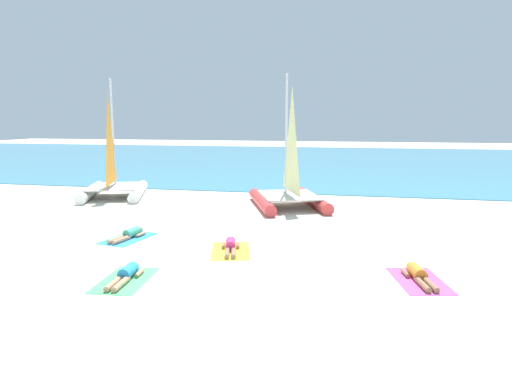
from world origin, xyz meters
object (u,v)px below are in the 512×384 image
sailboat_white (113,180)px  towel_center_right (231,251)px  sunbather_center_left (126,274)px  towel_rightmost (419,281)px  sailboat_red (289,188)px  towel_leftmost (128,238)px  sunbather_leftmost (129,234)px  sunbather_rightmost (418,275)px  towel_center_left (125,280)px  sunbather_center_right (231,246)px

sailboat_white → towel_center_right: bearing=-64.1°
sunbather_center_left → towel_rightmost: 7.04m
sailboat_red → sailboat_white: (-8.84, 0.75, 0.00)m
towel_leftmost → sunbather_center_left: 3.92m
towel_leftmost → towel_center_right: (3.62, -0.67, 0.00)m
sailboat_white → sunbather_center_left: size_ratio=3.72×
sailboat_red → towel_rightmost: (4.35, -8.51, -0.86)m
sunbather_leftmost → sailboat_red: bearing=65.8°
towel_rightmost → sunbather_rightmost: (-0.01, 0.07, 0.13)m
towel_center_left → sailboat_white: bearing=120.4°
sailboat_white → towel_center_right: 11.29m
towel_leftmost → towel_rightmost: bearing=-13.8°
towel_rightmost → towel_center_right: bearing=164.0°
towel_rightmost → sunbather_rightmost: sunbather_rightmost is taller
sailboat_white → sunbather_leftmost: (4.51, -7.07, -0.74)m
sunbather_leftmost → sunbather_center_right: (3.59, -0.67, 0.00)m
sunbather_leftmost → sunbather_center_left: same height
sunbather_rightmost → sailboat_red: bearing=105.1°
sunbather_center_left → sunbather_rightmost: 7.04m
sailboat_red → sunbather_rightmost: 9.52m
sailboat_red → towel_leftmost: sailboat_red is taller
towel_center_left → sunbather_rightmost: sunbather_rightmost is taller
sailboat_red → sunbather_center_left: size_ratio=3.71×
sunbather_center_right → sunbather_rightmost: same height
sunbather_center_left → towel_center_right: (1.84, 2.82, -0.13)m
sunbather_rightmost → sunbather_center_left: bearing=179.6°
towel_center_left → sunbather_center_left: 0.14m
towel_center_left → towel_rightmost: 7.05m
sunbather_rightmost → towel_rightmost: bearing=-90.0°
towel_center_left → towel_leftmost: bearing=116.6°
sunbather_center_left → sunbather_rightmost: same height
towel_center_right → towel_center_left: bearing=-122.4°
sailboat_white → sunbather_rightmost: size_ratio=3.73×
sunbather_leftmost → sunbather_rightmost: (8.66, -2.13, 0.00)m
towel_leftmost → sunbather_leftmost: size_ratio=1.21×
towel_leftmost → towel_rightmost: 8.94m
sunbather_center_left → towel_center_left: bearing=-90.0°
sailboat_white → sunbather_rightmost: 16.08m
sailboat_red → towel_leftmost: (-4.34, -6.38, -0.86)m
towel_leftmost → sunbather_center_left: bearing=-63.0°
sailboat_red → sunbather_rightmost: bearing=-83.5°
towel_center_right → sunbather_center_right: bearing=104.4°
sailboat_white → sunbather_rightmost: (13.18, -9.20, -0.74)m
sunbather_leftmost → sailboat_white: bearing=132.8°
sunbather_center_left → towel_rightmost: sunbather_center_left is taller
sunbather_center_left → sunbather_center_right: bearing=52.7°
sailboat_red → towel_center_right: size_ratio=3.06×
sailboat_white → towel_center_left: sailboat_white is taller
sailboat_white → towel_rightmost: 16.14m
sunbather_center_left → sailboat_white: bearing=115.5°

